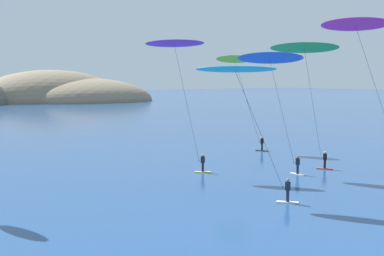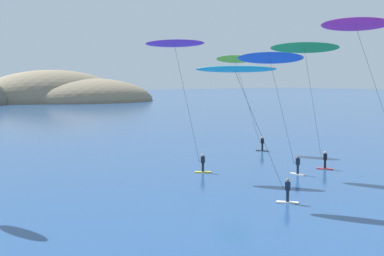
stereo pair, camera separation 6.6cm
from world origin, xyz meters
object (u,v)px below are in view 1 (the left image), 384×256
kitesurfer_magenta (359,35)px  kitesurfer_green (306,55)px  kitesurfer_blue (271,65)px  kitesurfer_lime (237,66)px  kitesurfer_purple (177,54)px  kitesurfer_cyan (239,79)px

kitesurfer_magenta → kitesurfer_green: kitesurfer_magenta is taller
kitesurfer_magenta → kitesurfer_blue: size_ratio=1.23×
kitesurfer_lime → kitesurfer_purple: kitesurfer_purple is taller
kitesurfer_magenta → kitesurfer_lime: bearing=80.5°
kitesurfer_lime → kitesurfer_blue: (-6.49, -12.65, -0.27)m
kitesurfer_cyan → kitesurfer_purple: (1.76, 10.89, 2.23)m
kitesurfer_cyan → kitesurfer_blue: 10.36m
kitesurfer_cyan → kitesurfer_magenta: 12.34m
kitesurfer_lime → kitesurfer_blue: kitesurfer_lime is taller
kitesurfer_green → kitesurfer_cyan: bearing=-157.2°
kitesurfer_purple → kitesurfer_magenta: 15.63m
kitesurfer_purple → kitesurfer_green: 12.05m
kitesurfer_green → kitesurfer_blue: (-3.85, 0.53, -0.95)m
kitesurfer_magenta → kitesurfer_blue: 7.86m
kitesurfer_lime → kitesurfer_green: bearing=-101.3°
kitesurfer_purple → kitesurfer_magenta: (10.00, -11.94, 1.34)m
kitesurfer_magenta → kitesurfer_blue: bearing=115.5°
kitesurfer_cyan → kitesurfer_purple: kitesurfer_purple is taller
kitesurfer_purple → kitesurfer_green: (10.62, -5.69, -0.01)m
kitesurfer_magenta → kitesurfer_green: size_ratio=1.13×
kitesurfer_cyan → kitesurfer_magenta: (11.76, -1.05, 3.57)m
kitesurfer_green → kitesurfer_blue: size_ratio=1.09×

